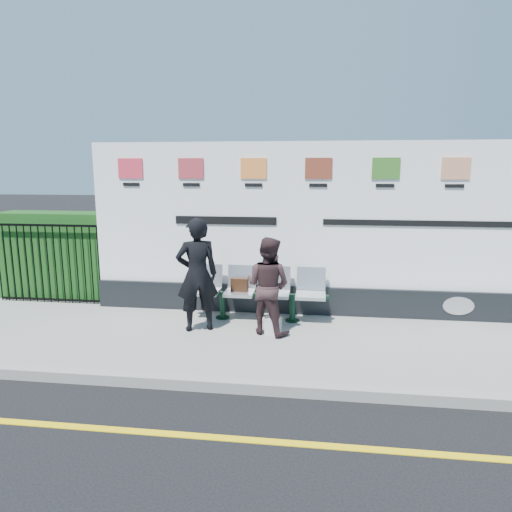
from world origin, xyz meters
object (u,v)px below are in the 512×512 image
(bench, at_px, (257,306))
(woman_right, at_px, (268,286))
(billboard, at_px, (317,241))
(woman_left, at_px, (197,275))

(bench, distance_m, woman_right, 0.83)
(billboard, bearing_deg, bench, -152.71)
(bench, height_order, woman_right, woman_right)
(billboard, relative_size, woman_right, 5.24)
(woman_left, bearing_deg, woman_right, 157.66)
(billboard, height_order, woman_right, billboard)
(billboard, distance_m, woman_left, 2.20)
(billboard, height_order, bench, billboard)
(bench, bearing_deg, woman_left, -144.74)
(woman_right, bearing_deg, bench, -44.56)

